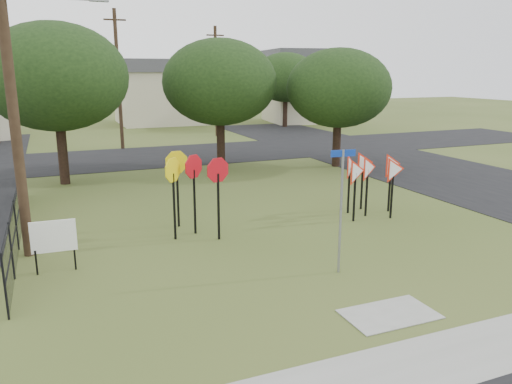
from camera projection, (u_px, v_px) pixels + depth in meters
ground at (332, 274)px, 12.93m from camera, size 140.00×140.00×0.00m
sidewalk at (451, 357)px, 9.15m from camera, size 30.00×1.60×0.02m
street_right at (431, 170)px, 26.36m from camera, size 8.00×50.00×0.02m
street_far at (165, 156)px, 30.89m from camera, size 60.00×8.00×0.02m
curb_pad at (390, 314)px, 10.77m from camera, size 2.00×1.20×0.02m
street_name_sign at (341, 204)px, 12.62m from camera, size 0.67×0.09×3.23m
stop_sign_cluster at (190, 176)px, 15.62m from camera, size 1.96×1.97×2.60m
yield_sign_cluster at (370, 170)px, 17.87m from camera, size 2.87×1.60×2.26m
info_board at (54, 238)px, 12.84m from camera, size 1.13×0.09×1.41m
utility_pole_main at (11, 68)px, 13.05m from camera, size 3.55×0.33×10.00m
far_pole_a at (118, 79)px, 32.66m from camera, size 1.40×0.24×9.00m
far_pole_b at (216, 81)px, 39.27m from camera, size 1.40×0.24×8.50m
fence_run at (18, 214)px, 15.54m from camera, size 0.05×11.55×1.50m
house_mid at (160, 91)px, 49.60m from camera, size 8.40×8.40×6.20m
house_right at (304, 86)px, 51.07m from camera, size 8.30×8.30×7.20m
tree_near_left at (56, 77)px, 22.13m from camera, size 6.40×6.40×7.27m
tree_near_mid at (220, 82)px, 26.07m from camera, size 6.00×6.00×6.80m
tree_near_right at (339, 88)px, 26.57m from camera, size 5.60×5.60×6.33m
tree_far_right at (286, 77)px, 45.79m from camera, size 6.00×6.00×6.80m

